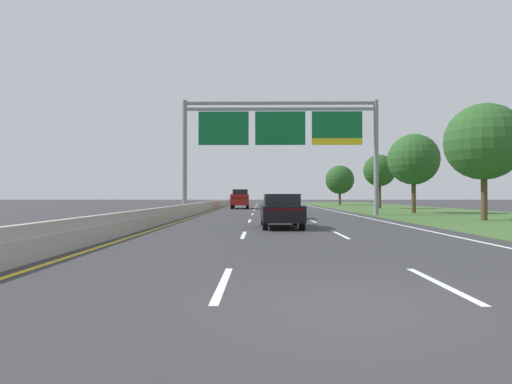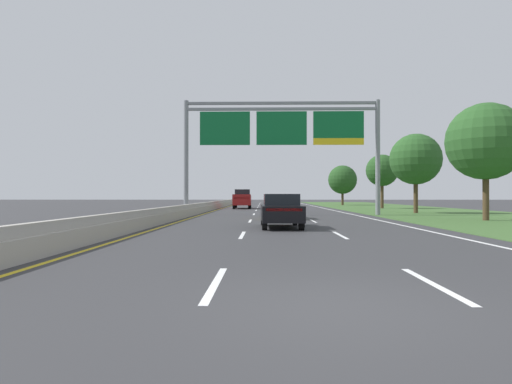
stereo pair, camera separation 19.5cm
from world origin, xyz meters
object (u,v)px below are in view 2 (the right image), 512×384
(car_black_centre_lane_sedan, at_px, (281,210))
(roadside_tree_near, at_px, (486,142))
(car_darkgreen_centre_lane_sedan, at_px, (275,202))
(car_silver_centre_lane_sedan, at_px, (278,203))
(car_gold_centre_lane_sedan, at_px, (280,206))
(overhead_sign_gantry, at_px, (282,133))
(pickup_truck_red, at_px, (242,199))
(roadside_tree_far, at_px, (382,171))
(roadside_tree_distant, at_px, (342,180))
(roadside_tree_mid, at_px, (416,159))

(car_black_centre_lane_sedan, relative_size, roadside_tree_near, 0.63)
(car_darkgreen_centre_lane_sedan, height_order, car_silver_centre_lane_sedan, same)
(car_darkgreen_centre_lane_sedan, height_order, car_gold_centre_lane_sedan, same)
(car_silver_centre_lane_sedan, relative_size, roadside_tree_near, 0.63)
(overhead_sign_gantry, xyz_separation_m, pickup_truck_red, (-3.85, 16.52, -5.20))
(car_black_centre_lane_sedan, bearing_deg, pickup_truck_red, 5.14)
(overhead_sign_gantry, height_order, pickup_truck_red, overhead_sign_gantry)
(roadside_tree_far, bearing_deg, roadside_tree_distant, 95.22)
(overhead_sign_gantry, height_order, roadside_tree_distant, overhead_sign_gantry)
(pickup_truck_red, bearing_deg, roadside_tree_near, -147.34)
(car_darkgreen_centre_lane_sedan, relative_size, roadside_tree_far, 0.71)
(overhead_sign_gantry, distance_m, car_black_centre_lane_sedan, 13.94)
(roadside_tree_mid, bearing_deg, roadside_tree_near, -87.82)
(car_darkgreen_centre_lane_sedan, bearing_deg, roadside_tree_mid, -124.74)
(roadside_tree_distant, bearing_deg, car_gold_centre_lane_sedan, -105.95)
(overhead_sign_gantry, relative_size, car_darkgreen_centre_lane_sedan, 3.42)
(roadside_tree_far, bearing_deg, car_darkgreen_centre_lane_sedan, -157.89)
(car_silver_centre_lane_sedan, relative_size, car_gold_centre_lane_sedan, 1.00)
(pickup_truck_red, xyz_separation_m, car_silver_centre_lane_sedan, (3.74, -11.40, -0.26))
(car_black_centre_lane_sedan, height_order, roadside_tree_near, roadside_tree_near)
(overhead_sign_gantry, bearing_deg, roadside_tree_distant, 72.30)
(car_silver_centre_lane_sedan, distance_m, car_gold_centre_lane_sedan, 10.07)
(overhead_sign_gantry, height_order, roadside_tree_near, overhead_sign_gantry)
(roadside_tree_near, distance_m, roadside_tree_distant, 40.62)
(car_silver_centre_lane_sedan, height_order, car_gold_centre_lane_sedan, same)
(car_darkgreen_centre_lane_sedan, height_order, roadside_tree_distant, roadside_tree_distant)
(overhead_sign_gantry, relative_size, roadside_tree_mid, 2.24)
(car_silver_centre_lane_sedan, bearing_deg, car_gold_centre_lane_sedan, 179.31)
(car_black_centre_lane_sedan, bearing_deg, roadside_tree_mid, -37.40)
(car_darkgreen_centre_lane_sedan, distance_m, roadside_tree_near, 22.75)
(pickup_truck_red, relative_size, roadside_tree_near, 0.78)
(roadside_tree_near, bearing_deg, car_silver_centre_lane_sedan, 134.55)
(overhead_sign_gantry, xyz_separation_m, roadside_tree_mid, (11.47, 3.66, -1.72))
(roadside_tree_mid, height_order, roadside_tree_far, roadside_tree_mid)
(overhead_sign_gantry, bearing_deg, car_gold_centre_lane_sedan, -93.40)
(overhead_sign_gantry, xyz_separation_m, roadside_tree_far, (12.22, 16.84, -1.91))
(car_black_centre_lane_sedan, bearing_deg, car_gold_centre_lane_sedan, -3.08)
(overhead_sign_gantry, height_order, roadside_tree_far, overhead_sign_gantry)
(pickup_truck_red, xyz_separation_m, roadside_tree_far, (16.08, 0.33, 3.29))
(pickup_truck_red, distance_m, roadside_tree_distant, 22.57)
(pickup_truck_red, height_order, roadside_tree_far, roadside_tree_far)
(car_silver_centre_lane_sedan, bearing_deg, car_black_centre_lane_sedan, 178.97)
(car_gold_centre_lane_sedan, xyz_separation_m, roadside_tree_far, (12.52, 21.79, 3.54))
(car_black_centre_lane_sedan, xyz_separation_m, roadside_tree_near, (12.42, 5.75, 3.89))
(car_darkgreen_centre_lane_sedan, xyz_separation_m, roadside_tree_distant, (10.95, 21.75, 3.10))
(roadside_tree_near, xyz_separation_m, roadside_tree_distant, (-1.18, 40.59, -0.79))
(car_darkgreen_centre_lane_sedan, bearing_deg, car_black_centre_lane_sedan, 179.29)
(roadside_tree_near, bearing_deg, roadside_tree_far, 89.18)
(overhead_sign_gantry, distance_m, roadside_tree_mid, 12.16)
(car_gold_centre_lane_sedan, relative_size, roadside_tree_near, 0.63)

